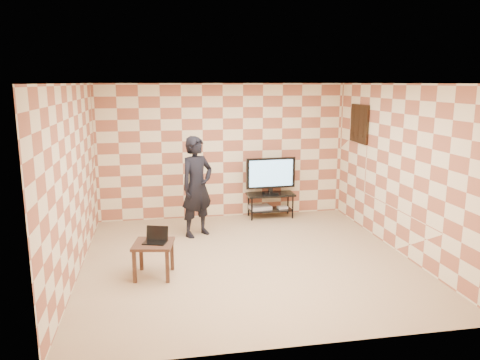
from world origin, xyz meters
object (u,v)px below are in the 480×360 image
tv (271,174)px  person (197,187)px  side_table (153,249)px  tv_stand (270,200)px

tv → person: size_ratio=0.56×
side_table → tv: bearing=47.9°
tv_stand → tv: tv is taller
tv_stand → side_table: bearing=-132.1°
tv → person: 1.80m
tv_stand → side_table: size_ratio=1.53×
tv_stand → side_table: 3.51m
tv_stand → tv: bearing=-93.3°
tv_stand → tv: (-0.00, -0.00, 0.54)m
side_table → person: size_ratio=0.35×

